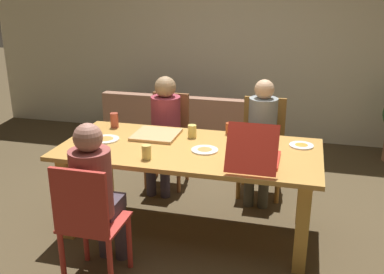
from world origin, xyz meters
TOP-DOWN VIEW (x-y plane):
  - ground_plane at (0.00, 0.00)m, footprint 20.00×20.00m
  - back_wall at (0.00, 2.71)m, footprint 7.42×0.12m
  - dining_table at (0.00, 0.00)m, footprint 2.18×1.01m
  - chair_0 at (-0.48, -0.92)m, footprint 0.42×0.40m
  - person_0 at (-0.48, -0.78)m, footprint 0.29×0.46m
  - chair_1 at (-0.48, 0.94)m, footprint 0.42×0.39m
  - person_1 at (-0.48, 0.79)m, footprint 0.31×0.50m
  - chair_2 at (0.52, 0.97)m, footprint 0.45×0.41m
  - person_2 at (0.52, 0.81)m, footprint 0.28×0.49m
  - pizza_box_0 at (-0.36, 0.21)m, footprint 0.39×0.39m
  - pizza_box_1 at (0.57, -0.19)m, footprint 0.37×0.54m
  - plate_0 at (0.91, 0.27)m, footprint 0.21×0.21m
  - plate_1 at (-0.76, 0.00)m, footprint 0.24×0.24m
  - plate_2 at (0.15, -0.04)m, footprint 0.22×0.22m
  - drinking_glass_0 at (-0.26, -0.33)m, footprint 0.08×0.08m
  - drinking_glass_1 at (-0.04, 0.26)m, footprint 0.08×0.08m
  - drinking_glass_2 at (0.26, 0.43)m, footprint 0.07×0.07m
  - drinking_glass_3 at (-0.83, 0.36)m, footprint 0.08×0.08m
  - couch at (-0.68, 2.11)m, footprint 1.92×0.80m

SIDE VIEW (x-z plane):
  - ground_plane at x=0.00m, z-range 0.00..0.00m
  - couch at x=-0.68m, z-range -0.10..0.64m
  - chair_0 at x=-0.48m, z-range 0.05..0.99m
  - chair_2 at x=0.52m, z-range 0.03..1.02m
  - chair_1 at x=-0.48m, z-range 0.04..1.02m
  - dining_table at x=0.00m, z-range 0.27..1.05m
  - person_2 at x=0.52m, z-range 0.10..1.30m
  - person_0 at x=-0.48m, z-range 0.10..1.30m
  - person_1 at x=-0.48m, z-range 0.11..1.30m
  - plate_0 at x=0.91m, z-range 0.77..0.80m
  - plate_2 at x=0.15m, z-range 0.77..0.80m
  - plate_1 at x=-0.76m, z-range 0.77..0.80m
  - pizza_box_0 at x=-0.36m, z-range 0.78..0.80m
  - pizza_box_1 at x=0.57m, z-range 0.65..1.01m
  - drinking_glass_2 at x=0.26m, z-range 0.78..0.88m
  - drinking_glass_0 at x=-0.26m, z-range 0.78..0.89m
  - drinking_glass_1 at x=-0.04m, z-range 0.78..0.89m
  - drinking_glass_3 at x=-0.83m, z-range 0.78..0.92m
  - back_wall at x=0.00m, z-range 0.00..2.80m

